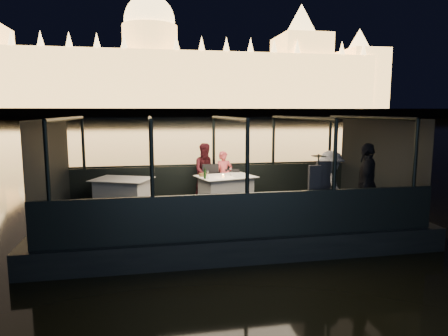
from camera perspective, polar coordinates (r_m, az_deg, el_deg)
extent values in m
plane|color=black|center=(89.42, -9.61, 6.11)|extent=(500.00, 500.00, 0.00)
cube|color=black|center=(9.98, 0.43, -9.17)|extent=(8.60, 4.40, 1.00)
cube|color=black|center=(9.85, 0.44, -6.50)|extent=(8.00, 4.00, 0.04)
cube|color=black|center=(11.68, -1.46, -1.83)|extent=(8.00, 0.08, 0.90)
cube|color=black|center=(7.84, 3.29, -6.79)|extent=(8.00, 0.08, 0.90)
cube|color=#423D33|center=(219.37, -10.35, 7.48)|extent=(400.00, 140.00, 6.00)
cube|color=silver|center=(10.61, 0.25, -3.19)|extent=(1.68, 1.40, 0.77)
cube|color=white|center=(10.62, -14.31, -3.43)|extent=(1.71, 1.51, 0.75)
cube|color=black|center=(10.98, -1.75, -2.46)|extent=(0.51, 0.51, 0.99)
cube|color=black|center=(11.09, 1.37, -2.35)|extent=(0.45, 0.45, 0.84)
imported|color=#DB4F55|center=(11.26, -0.02, -0.65)|extent=(0.51, 0.36, 1.35)
imported|color=#441319|center=(11.25, -2.56, -0.66)|extent=(0.78, 0.62, 1.58)
imported|color=silver|center=(9.25, 14.93, -2.22)|extent=(0.70, 1.10, 1.60)
imported|color=black|center=(9.29, 19.67, -2.38)|extent=(0.97, 1.12, 1.79)
cylinder|color=#143613|center=(10.11, -2.75, -0.71)|extent=(0.08, 0.08, 0.29)
cylinder|color=brown|center=(10.51, -3.03, -0.98)|extent=(0.27, 0.27, 0.08)
cylinder|color=#F1943C|center=(10.35, -0.11, -1.12)|extent=(0.07, 0.07, 0.07)
cylinder|color=silver|center=(10.43, 1.92, -1.22)|extent=(0.28, 0.28, 0.01)
cylinder|color=white|center=(10.56, -2.82, -1.12)|extent=(0.23, 0.23, 0.01)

